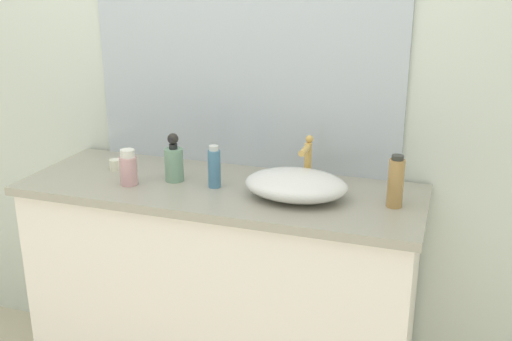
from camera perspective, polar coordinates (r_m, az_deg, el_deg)
bathroom_wall_rear at (r=2.36m, az=-3.27°, el=10.15°), size 6.00×0.06×2.60m
vanity_counter at (r=2.35m, az=-3.25°, el=-11.92°), size 1.44×0.52×0.91m
wall_mirror_panel at (r=2.28m, az=-1.21°, el=12.29°), size 1.21×0.01×0.97m
sink_basin at (r=2.03m, az=3.81°, el=-1.37°), size 0.35×0.26×0.09m
faucet at (r=2.15m, az=4.88°, el=1.34°), size 0.03×0.13×0.17m
soap_dispenser at (r=2.20m, az=-7.80°, el=0.85°), size 0.07×0.07×0.18m
lotion_bottle at (r=2.12m, az=-3.98°, el=0.29°), size 0.04×0.04×0.15m
perfume_bottle at (r=1.99m, az=13.12°, el=-1.08°), size 0.05×0.05×0.18m
spray_can at (r=2.19m, az=-12.01°, el=0.22°), size 0.06×0.06×0.13m
candle_jar at (r=2.38m, az=-13.18°, el=0.55°), size 0.05×0.05×0.04m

